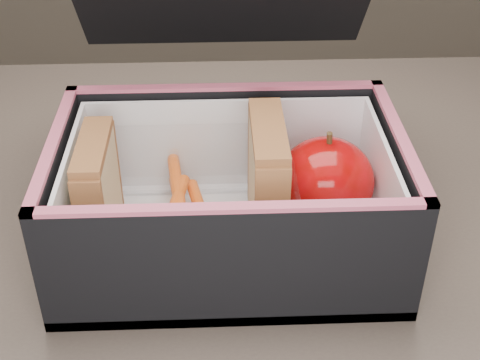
% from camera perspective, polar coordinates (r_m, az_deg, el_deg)
% --- Properties ---
extents(kitchen_table, '(1.20, 0.80, 0.75)m').
position_cam_1_polar(kitchen_table, '(0.65, -3.02, -12.27)').
color(kitchen_table, brown).
rests_on(kitchen_table, ground).
extents(lunch_bag, '(0.29, 0.31, 0.26)m').
position_cam_1_polar(lunch_bag, '(0.56, -0.99, -0.51)').
color(lunch_bag, black).
rests_on(lunch_bag, kitchen_table).
extents(plastic_tub, '(0.18, 0.13, 0.08)m').
position_cam_1_polar(plastic_tub, '(0.57, -4.82, -1.84)').
color(plastic_tub, white).
rests_on(plastic_tub, lunch_bag).
extents(sandwich_left, '(0.02, 0.09, 0.10)m').
position_cam_1_polar(sandwich_left, '(0.57, -11.98, -0.94)').
color(sandwich_left, tan).
rests_on(sandwich_left, plastic_tub).
extents(sandwich_right, '(0.03, 0.10, 0.11)m').
position_cam_1_polar(sandwich_right, '(0.56, 2.33, -0.14)').
color(sandwich_right, tan).
rests_on(sandwich_right, plastic_tub).
extents(carrot_sticks, '(0.05, 0.15, 0.03)m').
position_cam_1_polar(carrot_sticks, '(0.58, -4.45, -3.09)').
color(carrot_sticks, orange).
rests_on(carrot_sticks, plastic_tub).
extents(paper_napkin, '(0.08, 0.08, 0.01)m').
position_cam_1_polar(paper_napkin, '(0.61, 7.44, -3.42)').
color(paper_napkin, white).
rests_on(paper_napkin, lunch_bag).
extents(red_apple, '(0.11, 0.11, 0.09)m').
position_cam_1_polar(red_apple, '(0.58, 7.33, -0.12)').
color(red_apple, '#870802').
rests_on(red_apple, paper_napkin).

